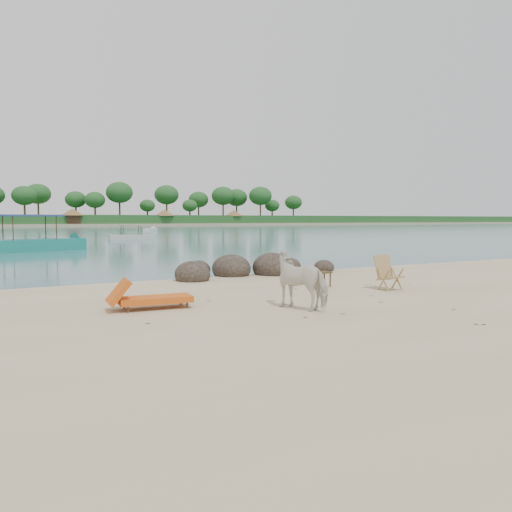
# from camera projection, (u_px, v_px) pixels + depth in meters

# --- Properties ---
(water) EXTENTS (400.00, 400.00, 0.00)m
(water) POSITION_uv_depth(u_px,v_px,m) (21.00, 230.00, 89.73)
(water) COLOR #396972
(water) RESTS_ON ground
(far_shore) EXTENTS (420.00, 90.00, 1.40)m
(far_shore) POSITION_uv_depth(u_px,v_px,m) (2.00, 225.00, 159.38)
(far_shore) COLOR tan
(far_shore) RESTS_ON ground
(far_scenery) EXTENTS (420.00, 18.00, 9.50)m
(far_scenery) POSITION_uv_depth(u_px,v_px,m) (7.00, 215.00, 130.17)
(far_scenery) COLOR #1E4C1E
(far_scenery) RESTS_ON ground
(boulders) EXTENTS (6.32, 2.84, 1.03)m
(boulders) POSITION_uv_depth(u_px,v_px,m) (246.00, 270.00, 17.13)
(boulders) COLOR black
(boulders) RESTS_ON ground
(cow) EXTENTS (1.13, 1.60, 1.23)m
(cow) POSITION_uv_depth(u_px,v_px,m) (303.00, 281.00, 10.70)
(cow) COLOR silver
(cow) RESTS_ON ground
(side_table) EXTENTS (0.55, 0.37, 0.43)m
(side_table) POSITION_uv_depth(u_px,v_px,m) (322.00, 280.00, 14.08)
(side_table) COLOR #372916
(side_table) RESTS_ON ground
(lounge_chair) EXTENTS (1.97, 0.86, 0.58)m
(lounge_chair) POSITION_uv_depth(u_px,v_px,m) (155.00, 296.00, 10.66)
(lounge_chair) COLOR #C53C17
(lounge_chair) RESTS_ON ground
(deck_chair) EXTENTS (0.60, 0.66, 0.93)m
(deck_chair) POSITION_uv_depth(u_px,v_px,m) (390.00, 274.00, 13.44)
(deck_chair) COLOR tan
(deck_chair) RESTS_ON ground
(boat_near) EXTENTS (7.62, 4.08, 3.63)m
(boat_near) POSITION_uv_depth(u_px,v_px,m) (30.00, 221.00, 30.80)
(boat_near) COLOR #188075
(boat_near) RESTS_ON water
(boat_mid) EXTENTS (4.80, 1.15, 2.35)m
(boat_mid) POSITION_uv_depth(u_px,v_px,m) (131.00, 227.00, 48.50)
(boat_mid) COLOR #BCBBB7
(boat_mid) RESTS_ON water
(boat_far) EXTENTS (3.82, 5.05, 0.61)m
(boat_far) POSITION_uv_depth(u_px,v_px,m) (150.00, 229.00, 82.50)
(boat_far) COLOR silver
(boat_far) RESTS_ON water
(dead_leaves) EXTENTS (8.68, 5.69, 0.00)m
(dead_leaves) POSITION_uv_depth(u_px,v_px,m) (362.00, 303.00, 11.53)
(dead_leaves) COLOR brown
(dead_leaves) RESTS_ON ground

